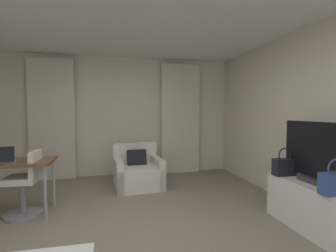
% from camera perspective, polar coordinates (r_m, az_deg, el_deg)
% --- Properties ---
extents(ground_plane, '(12.00, 12.00, 0.00)m').
position_cam_1_polar(ground_plane, '(2.99, -8.78, -24.82)').
color(ground_plane, gray).
extents(wall_window, '(5.12, 0.06, 2.60)m').
position_cam_1_polar(wall_window, '(5.67, -11.01, 2.12)').
color(wall_window, beige).
rests_on(wall_window, ground).
extents(wall_right, '(0.06, 6.12, 2.60)m').
position_cam_1_polar(wall_right, '(3.77, 32.98, 1.13)').
color(wall_right, beige).
rests_on(wall_right, ground).
extents(curtain_left_panel, '(0.90, 0.06, 2.50)m').
position_cam_1_polar(curtain_left_panel, '(5.67, -25.01, 1.37)').
color(curtain_left_panel, beige).
rests_on(curtain_left_panel, ground).
extents(curtain_right_panel, '(0.90, 0.06, 2.50)m').
position_cam_1_polar(curtain_right_panel, '(5.75, 2.87, 1.70)').
color(curtain_right_panel, beige).
rests_on(curtain_right_panel, ground).
extents(armchair, '(0.91, 0.93, 0.79)m').
position_cam_1_polar(armchair, '(4.81, -6.95, -10.50)').
color(armchair, silver).
rests_on(armchair, ground).
extents(desk_chair, '(0.48, 0.48, 0.88)m').
position_cam_1_polar(desk_chair, '(3.95, -29.76, -12.02)').
color(desk_chair, gray).
rests_on(desk_chair, ground).
extents(laptop, '(0.37, 0.31, 0.22)m').
position_cam_1_polar(laptop, '(3.90, -33.87, -6.37)').
color(laptop, '#ADADB2').
rests_on(laptop, desk).
extents(tv_console, '(0.52, 1.14, 0.56)m').
position_cam_1_polar(tv_console, '(3.57, 30.69, -15.54)').
color(tv_console, white).
rests_on(tv_console, ground).
extents(tv_flatscreen, '(0.20, 0.97, 0.73)m').
position_cam_1_polar(tv_flatscreen, '(3.45, 30.63, -5.56)').
color(tv_flatscreen, '#333338').
rests_on(tv_flatscreen, tv_console).
extents(handbag_primary, '(0.30, 0.14, 0.37)m').
position_cam_1_polar(handbag_primary, '(3.69, 25.10, -8.33)').
color(handbag_primary, black).
rests_on(handbag_primary, tv_console).
extents(handbag_secondary, '(0.30, 0.14, 0.37)m').
position_cam_1_polar(handbag_secondary, '(3.11, 33.86, -10.72)').
color(handbag_secondary, '#335193').
rests_on(handbag_secondary, tv_console).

